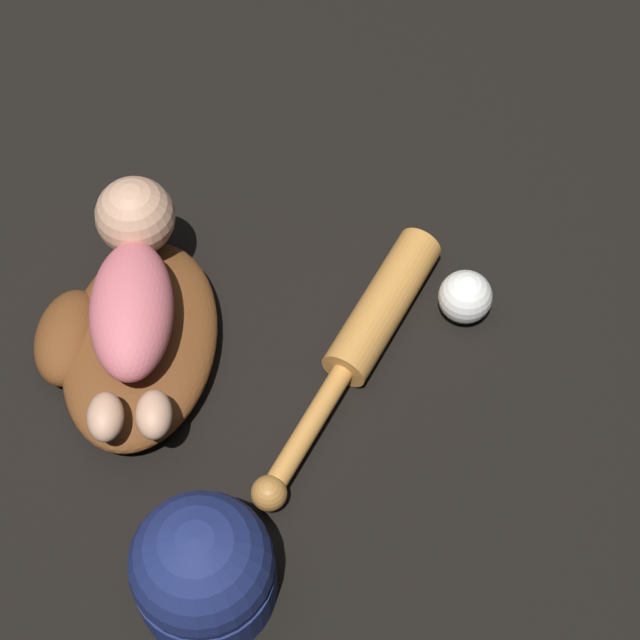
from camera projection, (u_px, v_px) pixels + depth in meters
name	position (u px, v px, depth m)	size (l,w,h in m)	color
ground_plane	(96.00, 381.00, 1.44)	(6.00, 6.00, 0.00)	black
baseball_glove	(129.00, 342.00, 1.43)	(0.35, 0.28, 0.07)	brown
baby_figure	(133.00, 283.00, 1.38)	(0.37, 0.19, 0.11)	#D16670
baseball_bat	(366.00, 334.00, 1.44)	(0.45, 0.16, 0.06)	#C6843D
baseball	(465.00, 297.00, 1.47)	(0.07, 0.07, 0.07)	white
baseball_cap	(203.00, 569.00, 1.23)	(0.23, 0.17, 0.17)	navy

